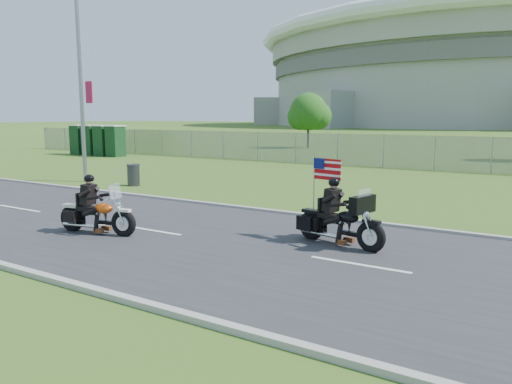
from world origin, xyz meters
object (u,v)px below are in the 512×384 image
Objects in this scene: porta_toilet_d at (79,140)px; trash_can at (133,175)px; motorcycle_follow at (340,223)px; porta_toilet_a at (115,142)px; streetlight at (84,61)px; porta_toilet_c at (91,141)px; porta_toilet_b at (103,141)px; motorcycle_lead at (96,216)px.

porta_toilet_d is 2.43× the size of trash_can.
motorcycle_follow is at bearing -28.23° from porta_toilet_d.
porta_toilet_a is at bearing 160.20° from motorcycle_follow.
porta_toilet_a reaches higher than trash_can.
streetlight reaches higher than porta_toilet_c.
porta_toilet_b reaches higher than trash_can.
trash_can is at bearing -0.18° from streetlight.
porta_toilet_a is at bearing 0.00° from porta_toilet_c.
streetlight reaches higher than porta_toilet_d.
porta_toilet_d is at bearing 147.91° from trash_can.
trash_can is at bearing 170.12° from motorcycle_follow.
motorcycle_follow is (24.99, -15.68, -0.58)m from porta_toilet_a.
streetlight reaches higher than porta_toilet_a.
porta_toilet_c is at bearing 129.56° from motorcycle_lead.
porta_toilet_c is 0.93× the size of motorcycle_follow.
trash_can is at bearing -34.32° from porta_toilet_c.
porta_toilet_b is at bearing 0.00° from porta_toilet_d.
porta_toilet_a is at bearing 140.32° from trash_can.
trash_can is at bearing -39.68° from porta_toilet_a.
motorcycle_lead is 6.39m from motorcycle_follow.
porta_toilet_c is at bearing 0.00° from porta_toilet_d.
porta_toilet_d is 29.41m from motorcycle_lead.
trash_can is at bearing -36.83° from porta_toilet_b.
porta_toilet_d is 33.14m from motorcycle_follow.
motorcycle_lead is (9.03, -7.23, -5.13)m from streetlight.
porta_toilet_b is 2.43× the size of trash_can.
motorcycle_lead is (23.25, -18.01, -0.64)m from porta_toilet_d.
streetlight is 18.40m from porta_toilet_d.
porta_toilet_a is 2.43× the size of trash_can.
porta_toilet_d reaches higher than motorcycle_follow.
streetlight is 4.35× the size of porta_toilet_d.
porta_toilet_a reaches higher than motorcycle_follow.
porta_toilet_c reaches higher than motorcycle_follow.
porta_toilet_a is 29.51m from motorcycle_follow.
porta_toilet_b is 27.25m from motorcycle_lead.
trash_can is (15.80, -10.79, -0.68)m from porta_toilet_c.
porta_toilet_d is at bearing 180.00° from porta_toilet_c.
motorcycle_follow is at bearing 10.47° from motorcycle_lead.
porta_toilet_b reaches higher than motorcycle_lead.
streetlight reaches higher than motorcycle_follow.
porta_toilet_d is (-14.22, 10.78, -4.49)m from streetlight.
porta_toilet_b reaches higher than motorcycle_follow.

